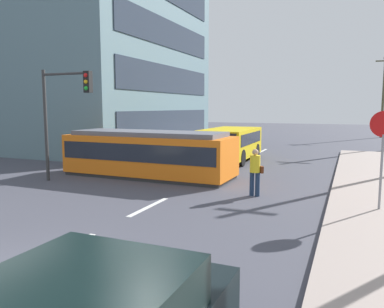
% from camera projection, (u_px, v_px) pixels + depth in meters
% --- Properties ---
extents(ground_plane, '(120.00, 120.00, 0.00)m').
position_uv_depth(ground_plane, '(196.00, 184.00, 15.58)').
color(ground_plane, '#43444F').
extents(lane_stripe_1, '(0.16, 2.40, 0.01)m').
position_uv_depth(lane_stripe_1, '(59.00, 251.00, 8.26)').
color(lane_stripe_1, silver).
rests_on(lane_stripe_1, ground).
extents(lane_stripe_2, '(0.16, 2.40, 0.01)m').
position_uv_depth(lane_stripe_2, '(149.00, 207.00, 11.92)').
color(lane_stripe_2, silver).
rests_on(lane_stripe_2, ground).
extents(lane_stripe_3, '(0.16, 2.40, 0.01)m').
position_uv_depth(lane_stripe_3, '(240.00, 162.00, 21.68)').
color(lane_stripe_3, silver).
rests_on(lane_stripe_3, ground).
extents(lane_stripe_4, '(0.16, 2.40, 0.01)m').
position_uv_depth(lane_stripe_4, '(263.00, 151.00, 27.18)').
color(lane_stripe_4, silver).
rests_on(lane_stripe_4, ground).
extents(corner_building, '(14.79, 16.39, 22.40)m').
position_uv_depth(corner_building, '(84.00, 3.00, 29.64)').
color(corner_building, slate).
rests_on(corner_building, ground).
extents(streetcar_tram, '(7.76, 2.67, 2.06)m').
position_uv_depth(streetcar_tram, '(149.00, 153.00, 17.06)').
color(streetcar_tram, orange).
rests_on(streetcar_tram, ground).
extents(city_bus, '(2.58, 5.38, 1.88)m').
position_uv_depth(city_bus, '(230.00, 143.00, 21.94)').
color(city_bus, gold).
rests_on(city_bus, ground).
extents(pedestrian_crossing, '(0.49, 0.36, 1.67)m').
position_uv_depth(pedestrian_crossing, '(255.00, 170.00, 13.29)').
color(pedestrian_crossing, '#1D2F4C').
rests_on(pedestrian_crossing, ground).
extents(parked_sedan_mid, '(1.99, 4.14, 1.19)m').
position_uv_depth(parked_sedan_mid, '(146.00, 151.00, 21.66)').
color(parked_sedan_mid, '#2A563A').
rests_on(parked_sedan_mid, ground).
extents(stop_sign, '(0.76, 0.07, 2.88)m').
position_uv_depth(stop_sign, '(383.00, 140.00, 10.92)').
color(stop_sign, gray).
rests_on(stop_sign, sidewalk_curb_right).
extents(traffic_light_mast, '(2.46, 0.33, 4.66)m').
position_uv_depth(traffic_light_mast, '(63.00, 104.00, 15.49)').
color(traffic_light_mast, '#333333').
rests_on(traffic_light_mast, ground).
extents(utility_pole_distant, '(1.80, 0.24, 8.35)m').
position_uv_depth(utility_pole_distant, '(383.00, 95.00, 38.56)').
color(utility_pole_distant, brown).
rests_on(utility_pole_distant, ground).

